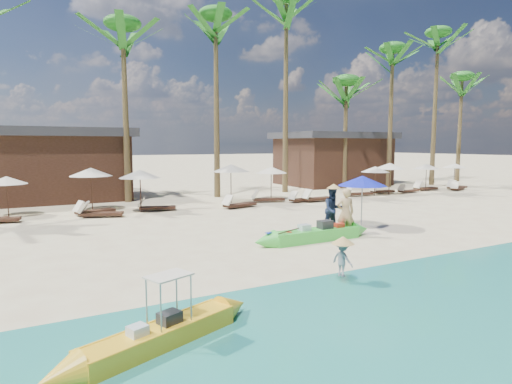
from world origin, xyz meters
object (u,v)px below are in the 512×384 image
green_canoe (315,234)px  tourist (346,213)px  yellow_canoe (161,335)px  blue_umbrella (362,181)px

green_canoe → tourist: bearing=1.2°
yellow_canoe → tourist: (8.23, 5.24, 0.70)m
green_canoe → tourist: size_ratio=3.02×
yellow_canoe → tourist: bearing=11.6°
tourist → blue_umbrella: blue_umbrella is taller
tourist → blue_umbrella: size_ratio=0.84×
tourist → green_canoe: bearing=22.6°
blue_umbrella → tourist: bearing=-149.1°
green_canoe → yellow_canoe: 8.61m
tourist → blue_umbrella: bearing=-128.2°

